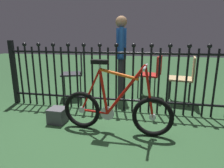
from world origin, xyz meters
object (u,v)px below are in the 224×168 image
object	(u,v)px
display_crate	(58,115)
chair_tan	(186,75)
bicycle	(115,109)
person_visitor	(121,51)
chair_charcoal	(76,70)
chair_red	(153,72)

from	to	relation	value
display_crate	chair_tan	bearing A→B (deg)	33.25
chair_tan	display_crate	size ratio (longest dim) A/B	3.65
bicycle	person_visitor	world-z (taller)	person_visitor
chair_charcoal	person_visitor	world-z (taller)	person_visitor
person_visitor	display_crate	distance (m)	1.69
chair_red	display_crate	bearing A→B (deg)	-131.59
bicycle	chair_tan	size ratio (longest dim) A/B	1.67
person_visitor	display_crate	size ratio (longest dim) A/B	6.71
chair_charcoal	person_visitor	xyz separation A→B (m)	(0.86, 0.16, 0.37)
chair_charcoal	chair_red	distance (m)	1.50
chair_red	chair_tan	bearing A→B (deg)	-22.49
person_visitor	display_crate	bearing A→B (deg)	-117.73
chair_red	display_crate	world-z (taller)	chair_red
chair_charcoal	chair_red	world-z (taller)	chair_charcoal
bicycle	chair_red	xyz separation A→B (m)	(0.45, 1.56, 0.20)
chair_tan	person_visitor	size ratio (longest dim) A/B	0.54
chair_charcoal	display_crate	xyz separation A→B (m)	(0.17, -1.15, -0.45)
chair_charcoal	chair_red	size ratio (longest dim) A/B	1.10
chair_tan	display_crate	world-z (taller)	chair_tan
chair_charcoal	display_crate	world-z (taller)	chair_charcoal
chair_red	person_visitor	size ratio (longest dim) A/B	0.53
bicycle	chair_tan	xyz separation A→B (m)	(1.02, 1.33, 0.21)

